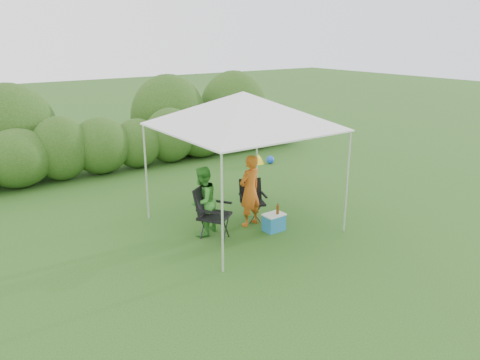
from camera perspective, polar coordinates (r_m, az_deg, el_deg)
ground at (r=9.72m, az=2.09°, el=-6.34°), size 70.00×70.00×0.00m
hedge at (r=14.47m, az=-12.46°, el=4.67°), size 12.64×1.53×1.80m
canopy at (r=9.41m, az=0.39°, el=8.54°), size 3.10×3.10×2.83m
chair_right at (r=10.24m, az=1.45°, el=-2.08°), size 0.66×0.63×0.88m
chair_left at (r=9.27m, az=-3.72°, el=-3.57°), size 0.83×0.82×1.06m
man at (r=9.80m, az=1.21°, el=-1.31°), size 0.62×0.47×1.54m
woman at (r=9.38m, az=-4.59°, el=-2.60°), size 0.86×0.79×1.42m
cooler at (r=9.74m, az=4.15°, el=-5.14°), size 0.44×0.32×0.37m
bottle at (r=9.64m, az=4.61°, el=-3.50°), size 0.06×0.06×0.23m
lawn_toy at (r=14.71m, az=2.64°, el=2.57°), size 0.62×0.51×0.31m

